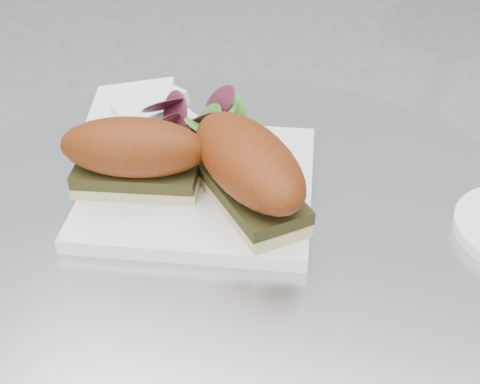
{
  "coord_description": "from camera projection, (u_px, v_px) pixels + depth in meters",
  "views": [
    {
      "loc": [
        0.17,
        -0.49,
        1.15
      ],
      "look_at": [
        0.0,
        0.02,
        0.77
      ],
      "focal_mm": 50.0,
      "sensor_mm": 36.0,
      "label": 1
    }
  ],
  "objects": [
    {
      "name": "sandwich_left",
      "position": [
        134.0,
        155.0,
        0.68
      ],
      "size": [
        0.16,
        0.1,
        0.08
      ],
      "rotation": [
        0.0,
        0.0,
        0.24
      ],
      "color": "#C8BF7D",
      "rests_on": "plate"
    },
    {
      "name": "plate",
      "position": [
        200.0,
        185.0,
        0.72
      ],
      "size": [
        0.28,
        0.28,
        0.02
      ],
      "primitive_type": "cube",
      "rotation": [
        0.0,
        0.0,
        0.21
      ],
      "color": "white",
      "rests_on": "table"
    },
    {
      "name": "napkin",
      "position": [
        144.0,
        117.0,
        0.84
      ],
      "size": [
        0.14,
        0.14,
        0.02
      ],
      "primitive_type": null,
      "rotation": [
        0.0,
        0.0,
        0.03
      ],
      "color": "white",
      "rests_on": "table"
    },
    {
      "name": "sandwich_right",
      "position": [
        248.0,
        168.0,
        0.66
      ],
      "size": [
        0.18,
        0.18,
        0.08
      ],
      "rotation": [
        0.0,
        0.0,
        -0.79
      ],
      "color": "#C8BF7D",
      "rests_on": "plate"
    },
    {
      "name": "salad",
      "position": [
        201.0,
        125.0,
        0.76
      ],
      "size": [
        0.12,
        0.12,
        0.05
      ],
      "primitive_type": null,
      "color": "#3E8A2D",
      "rests_on": "plate"
    }
  ]
}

